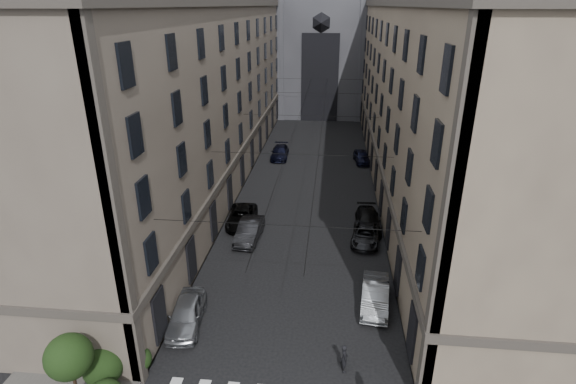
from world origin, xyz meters
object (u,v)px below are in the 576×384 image
(car_left_far, at_px, (280,152))
(car_right_near, at_px, (375,295))
(pedestrian, at_px, (344,358))
(car_right_far, at_px, (362,157))
(gothic_tower, at_px, (324,6))
(car_right_midnear, at_px, (366,235))
(car_left_midnear, at_px, (249,231))
(car_left_near, at_px, (186,314))
(car_left_midfar, at_px, (242,217))
(car_right_midfar, at_px, (368,220))

(car_left_far, xyz_separation_m, car_right_near, (9.66, -29.67, 0.06))
(pedestrian, bearing_deg, car_right_far, -12.87)
(gothic_tower, relative_size, pedestrian, 34.90)
(car_right_midnear, relative_size, car_right_far, 1.10)
(gothic_tower, height_order, car_left_far, gothic_tower)
(car_left_far, bearing_deg, car_right_far, -5.79)
(car_right_midnear, relative_size, pedestrian, 2.85)
(car_right_near, bearing_deg, car_left_far, 113.74)
(car_left_midnear, xyz_separation_m, pedestrian, (7.60, -13.83, 0.03))
(car_left_near, height_order, car_left_midfar, car_left_near)
(gothic_tower, relative_size, car_right_midfar, 11.68)
(car_left_midnear, height_order, car_left_far, car_left_midnear)
(car_left_near, bearing_deg, pedestrian, -22.24)
(car_right_midfar, bearing_deg, gothic_tower, 94.98)
(gothic_tower, height_order, pedestrian, gothic_tower)
(gothic_tower, bearing_deg, car_left_midfar, -96.08)
(car_left_far, bearing_deg, car_left_near, -94.69)
(gothic_tower, relative_size, car_right_far, 13.45)
(car_right_midfar, bearing_deg, car_right_far, 87.28)
(car_left_near, height_order, car_right_midfar, car_left_near)
(car_left_near, xyz_separation_m, car_right_midfar, (11.79, 14.14, -0.09))
(car_left_midfar, bearing_deg, gothic_tower, 80.49)
(car_left_midnear, distance_m, car_left_midfar, 2.93)
(car_right_near, distance_m, pedestrian, 6.19)
(car_left_midnear, bearing_deg, car_left_near, -96.64)
(car_right_near, height_order, car_right_midnear, car_right_near)
(car_left_near, bearing_deg, car_right_far, 63.30)
(car_left_near, xyz_separation_m, pedestrian, (9.46, -2.78, 0.02))
(car_left_near, distance_m, car_left_midfar, 13.75)
(car_left_midnear, relative_size, pedestrian, 2.93)
(gothic_tower, height_order, car_left_midfar, gothic_tower)
(car_left_midfar, xyz_separation_m, pedestrian, (8.77, -16.52, 0.11))
(car_right_midnear, bearing_deg, car_left_midfar, 175.77)
(car_left_near, bearing_deg, car_left_far, 80.88)
(car_left_midfar, height_order, car_right_far, car_right_far)
(car_left_midfar, bearing_deg, car_right_midfar, -1.37)
(car_left_near, relative_size, car_right_midnear, 1.00)
(car_left_near, distance_m, pedestrian, 9.87)
(car_left_midfar, bearing_deg, car_right_far, 54.37)
(car_right_far, bearing_deg, car_left_midfar, -129.02)
(gothic_tower, relative_size, car_right_near, 12.03)
(car_left_near, xyz_separation_m, car_right_near, (11.52, 3.05, -0.02))
(car_right_midnear, bearing_deg, car_left_near, -127.64)
(car_left_near, distance_m, car_right_far, 34.18)
(car_left_near, bearing_deg, car_left_midfar, 81.24)
(car_left_midfar, distance_m, car_right_far, 21.51)
(car_right_near, bearing_deg, car_right_far, 94.45)
(car_left_midfar, height_order, pedestrian, pedestrian)
(car_left_midfar, bearing_deg, car_right_midnear, -14.60)
(car_left_near, relative_size, car_right_far, 1.10)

